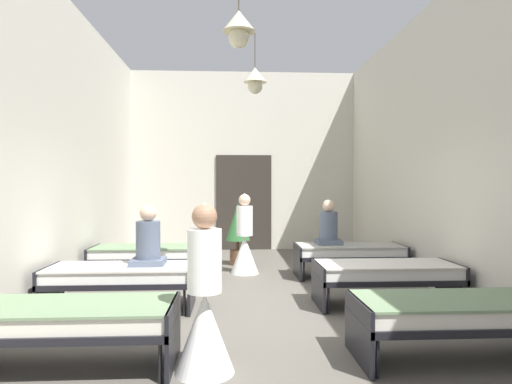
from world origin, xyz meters
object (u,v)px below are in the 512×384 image
object	(u,v)px
bed_left_row_2	(148,254)
nurse_mid_aisle	(245,245)
patient_seated_primary	(148,243)
bed_right_row_2	(349,252)
bed_left_row_0	(68,319)
nurse_near_aisle	(205,312)
patient_seated_secondary	(329,228)
bed_right_row_0	(457,313)
bed_right_row_1	(386,273)
bed_left_row_1	(121,276)
potted_plant	(238,227)

from	to	relation	value
bed_left_row_2	nurse_mid_aisle	world-z (taller)	nurse_mid_aisle
patient_seated_primary	bed_right_row_2	bearing A→B (deg)	29.91
bed_left_row_0	nurse_mid_aisle	bearing A→B (deg)	67.97
nurse_near_aisle	patient_seated_secondary	bearing A→B (deg)	-129.98
bed_right_row_0	bed_right_row_1	size ratio (longest dim) A/B	1.00
nurse_mid_aisle	bed_left_row_2	bearing A→B (deg)	162.52
bed_left_row_0	patient_seated_primary	bearing A→B (deg)	79.86
bed_left_row_1	patient_seated_primary	xyz separation A→B (m)	(0.35, 0.06, 0.43)
bed_left_row_2	potted_plant	world-z (taller)	potted_plant
bed_left_row_0	bed_right_row_0	size ratio (longest dim) A/B	1.00
bed_right_row_0	bed_right_row_1	bearing A→B (deg)	90.00
bed_right_row_0	nurse_near_aisle	xyz separation A→B (m)	(-2.33, -0.16, 0.09)
bed_left_row_1	nurse_mid_aisle	xyz separation A→B (m)	(1.70, 2.31, 0.09)
bed_right_row_2	potted_plant	distance (m)	2.40
nurse_near_aisle	bed_right_row_0	bearing A→B (deg)	170.00
bed_left_row_1	bed_left_row_2	xyz separation A→B (m)	(0.00, 1.90, 0.00)
bed_right_row_1	patient_seated_secondary	distance (m)	2.07
bed_left_row_0	bed_right_row_2	xyz separation A→B (m)	(3.55, 3.80, 0.00)
bed_left_row_0	patient_seated_secondary	distance (m)	5.06
potted_plant	bed_left_row_0	bearing A→B (deg)	-107.23
nurse_mid_aisle	patient_seated_primary	size ratio (longest dim) A/B	1.86
bed_right_row_2	potted_plant	size ratio (longest dim) A/B	1.49
bed_left_row_0	nurse_near_aisle	world-z (taller)	nurse_near_aisle
bed_left_row_0	nurse_mid_aisle	xyz separation A→B (m)	(1.70, 4.21, 0.09)
bed_left_row_0	bed_right_row_1	world-z (taller)	same
nurse_mid_aisle	patient_seated_secondary	distance (m)	1.57
patient_seated_secondary	bed_right_row_2	bearing A→B (deg)	-14.77
bed_right_row_1	nurse_near_aisle	world-z (taller)	nurse_near_aisle
bed_left_row_0	bed_left_row_2	bearing A→B (deg)	90.00
nurse_near_aisle	nurse_mid_aisle	xyz separation A→B (m)	(0.48, 4.37, 0.00)
bed_left_row_1	patient_seated_secondary	bearing A→B (deg)	31.87
patient_seated_secondary	bed_right_row_0	bearing A→B (deg)	-84.86
bed_right_row_1	patient_seated_primary	distance (m)	3.23
bed_left_row_1	bed_right_row_1	size ratio (longest dim) A/B	1.00
bed_left_row_2	patient_seated_secondary	distance (m)	3.23
bed_left_row_1	nurse_near_aisle	distance (m)	2.40
bed_right_row_0	patient_seated_secondary	distance (m)	3.93
bed_left_row_2	nurse_mid_aisle	bearing A→B (deg)	13.43
potted_plant	bed_right_row_2	bearing A→B (deg)	-34.16
bed_left_row_1	bed_left_row_2	world-z (taller)	same
nurse_near_aisle	potted_plant	distance (m)	5.31
patient_seated_secondary	bed_left_row_2	bearing A→B (deg)	-178.35
nurse_near_aisle	potted_plant	bearing A→B (deg)	-107.90
bed_left_row_2	nurse_near_aisle	bearing A→B (deg)	-72.86
bed_left_row_0	nurse_near_aisle	distance (m)	1.23
bed_right_row_1	nurse_mid_aisle	xyz separation A→B (m)	(-1.85, 2.31, 0.09)
bed_left_row_0	patient_seated_secondary	world-z (taller)	patient_seated_secondary
bed_right_row_1	bed_left_row_2	size ratio (longest dim) A/B	1.00
bed_right_row_1	potted_plant	xyz separation A→B (m)	(-1.96, 3.23, 0.34)
patient_seated_primary	patient_seated_secondary	distance (m)	3.45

